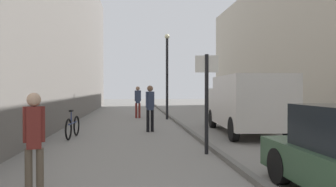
{
  "coord_description": "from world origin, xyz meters",
  "views": [
    {
      "loc": [
        -0.62,
        -1.8,
        1.7
      ],
      "look_at": [
        0.8,
        11.16,
        1.51
      ],
      "focal_mm": 34.69,
      "sensor_mm": 36.0,
      "label": 1
    }
  ],
  "objects": [
    {
      "name": "bicycle_leaning",
      "position": [
        -2.69,
        9.73,
        0.38
      ],
      "size": [
        0.2,
        1.77,
        0.98
      ],
      "rotation": [
        0.0,
        0.0,
        -0.08
      ],
      "color": "black",
      "rests_on": "ground_plane"
    },
    {
      "name": "lamp_post",
      "position": [
        1.29,
        16.17,
        2.72
      ],
      "size": [
        0.28,
        0.28,
        4.76
      ],
      "color": "black",
      "rests_on": "ground_plane"
    },
    {
      "name": "delivery_van",
      "position": [
        3.67,
        10.15,
        1.19
      ],
      "size": [
        2.38,
        5.43,
        2.18
      ],
      "rotation": [
        0.0,
        0.0,
        -0.06
      ],
      "color": "silver",
      "rests_on": "ground_plane"
    },
    {
      "name": "street_sign_post",
      "position": [
        1.3,
        6.47,
        1.55
      ],
      "size": [
        0.59,
        0.15,
        2.6
      ],
      "rotation": [
        0.0,
        0.0,
        2.94
      ],
      "color": "black",
      "rests_on": "ground_plane"
    },
    {
      "name": "pedestrian_mid_block",
      "position": [
        -0.32,
        17.14,
        1.07
      ],
      "size": [
        0.37,
        0.24,
        1.85
      ],
      "rotation": [
        0.0,
        0.0,
        0.04
      ],
      "color": "maroon",
      "rests_on": "ground_plane"
    },
    {
      "name": "pedestrian_main_foreground",
      "position": [
        -2.15,
        3.44,
        0.95
      ],
      "size": [
        0.32,
        0.23,
        1.64
      ],
      "rotation": [
        0.0,
        0.0,
        0.23
      ],
      "color": "brown",
      "rests_on": "ground_plane"
    },
    {
      "name": "building_facade_left",
      "position": [
        -4.93,
        12.0,
        4.98
      ],
      "size": [
        2.67,
        40.0,
        9.96
      ],
      "primitive_type": "cube",
      "color": "slate",
      "rests_on": "ground_plane"
    },
    {
      "name": "kerb_strip",
      "position": [
        1.58,
        12.0,
        0.06
      ],
      "size": [
        0.16,
        40.0,
        0.12
      ],
      "primitive_type": "cube",
      "color": "#615F5B",
      "rests_on": "ground_plane"
    },
    {
      "name": "ground_plane",
      "position": [
        0.0,
        12.0,
        0.0
      ],
      "size": [
        80.0,
        80.0,
        0.0
      ],
      "primitive_type": "plane",
      "color": "gray"
    },
    {
      "name": "pedestrian_far_crossing",
      "position": [
        0.07,
        11.0,
        1.06
      ],
      "size": [
        0.35,
        0.27,
        1.83
      ],
      "rotation": [
        0.0,
        0.0,
        0.36
      ],
      "color": "black",
      "rests_on": "ground_plane"
    }
  ]
}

